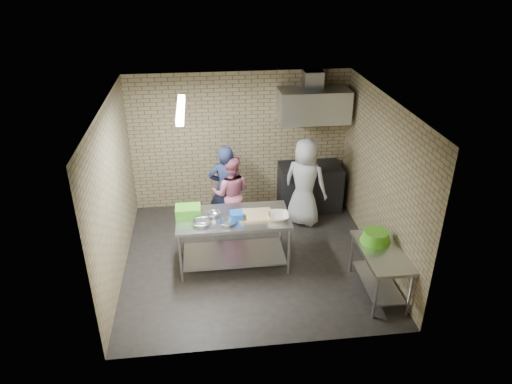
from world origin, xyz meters
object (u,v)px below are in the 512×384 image
Objects in this scene: prep_table at (234,240)px; bottle_green at (334,106)px; green_crate at (188,211)px; green_basin at (376,236)px; woman_white at (305,182)px; blue_tub at (237,216)px; man_navy at (226,189)px; side_counter at (379,271)px; woman_pink at (231,194)px; stove at (310,187)px.

bottle_green is at bearing 43.50° from prep_table.
green_crate is 2.92m from green_basin.
prep_table is at bearing -136.50° from bottle_green.
woman_white reaches higher than green_crate.
man_navy is (-0.09, 1.22, -0.13)m from blue_tub.
side_counter is at bearing -23.47° from blue_tub.
woman_pink is (-2.06, -0.88, -1.29)m from bottle_green.
green_basin is at bearing 145.54° from woman_pink.
prep_table is 4.50× the size of green_crate.
green_basin is 0.28× the size of man_navy.
side_counter is at bearing -21.63° from green_crate.
blue_tub is 0.43× the size of green_basin.
side_counter is 3.41m from bottle_green.
side_counter is 8.00× the size of bottle_green.
stove is at bearing 99.29° from side_counter.
prep_table is 1.15m from woman_pink.
prep_table is 2.33m from side_counter.
woman_white is (-0.68, -0.82, -1.17)m from bottle_green.
woman_white is at bearing -169.44° from woman_pink.
side_counter is 0.52m from green_basin.
bottle_green reaches higher than woman_pink.
prep_table is at bearing 73.33° from woman_white.
blue_tub is (-2.06, 0.89, 0.58)m from side_counter.
prep_table is at bearing 95.65° from woman_pink.
blue_tub is 0.14× the size of woman_pink.
man_navy is (-2.15, 2.11, 0.45)m from side_counter.
blue_tub is at bearing -16.35° from green_crate.
woman_white is (-0.23, -0.58, 0.39)m from stove.
blue_tub is at bearing -130.83° from stove.
woman_pink reaches higher than blue_tub.
woman_pink is (-2.06, 2.11, 0.35)m from side_counter.
bottle_green is 0.10× the size of woman_pink.
bottle_green is 2.61m from man_navy.
woman_pink is (0.09, -0.01, -0.10)m from man_navy.
stove is at bearing 49.17° from blue_tub.
woman_pink is at bearing 134.38° from side_counter.
stove is at bearing -154.57° from man_navy.
side_counter is at bearing 141.06° from woman_white.
woman_pink is (-1.61, -0.64, 0.28)m from stove.
green_crate is at bearing 60.17° from woman_white.
man_navy reaches higher than green_crate.
prep_table reaches higher than side_counter.
green_crate is 2.37m from woman_white.
woman_white is at bearing -130.00° from bottle_green.
woman_white reaches higher than blue_tub.
stove is 0.72× the size of man_navy.
prep_table is at bearing 160.41° from green_basin.
side_counter is at bearing -85.43° from green_basin.
woman_white is (1.47, 0.06, 0.01)m from man_navy.
prep_table is 1.19m from man_navy.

